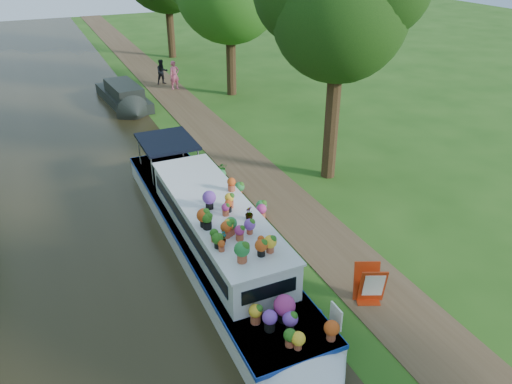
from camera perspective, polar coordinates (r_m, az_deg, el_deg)
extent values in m
plane|color=#224C13|center=(16.34, 2.37, -4.75)|extent=(100.00, 100.00, 0.00)
cube|color=black|center=(15.06, -18.80, -9.57)|extent=(10.00, 100.00, 0.02)
cube|color=#4A3722|center=(16.83, 6.04, -3.77)|extent=(2.20, 100.00, 0.03)
cube|color=silver|center=(15.59, -5.47, -4.89)|extent=(2.20, 12.00, 0.75)
cube|color=navy|center=(15.42, -5.52, -3.90)|extent=(2.24, 12.04, 0.12)
cube|color=silver|center=(14.47, -4.56, -3.45)|extent=(1.80, 7.00, 1.05)
cube|color=silver|center=(14.19, -4.65, -1.54)|extent=(1.90, 7.10, 0.06)
cube|color=black|center=(14.72, -1.25, -2.45)|extent=(0.03, 6.40, 0.38)
cube|color=black|center=(14.20, -8.02, -3.96)|extent=(0.03, 6.40, 0.38)
cube|color=black|center=(18.59, -10.16, 5.70)|extent=(1.90, 2.40, 0.10)
cube|color=white|center=(11.71, 9.13, -13.85)|extent=(0.04, 0.45, 0.55)
imported|color=#215416|center=(12.38, -3.72, -5.19)|extent=(0.22, 0.22, 0.35)
imported|color=#215416|center=(13.32, -0.79, -2.43)|extent=(0.30, 0.30, 0.39)
cylinder|color=black|center=(19.41, 8.64, 7.91)|extent=(0.56, 0.56, 4.55)
sphere|color=black|center=(18.46, 9.55, 19.51)|extent=(4.80, 4.80, 4.80)
cylinder|color=black|center=(30.10, -2.86, 14.62)|extent=(0.56, 0.56, 3.85)
cylinder|color=black|center=(40.16, -9.75, 17.88)|extent=(0.56, 0.56, 4.20)
cube|color=black|center=(29.82, -14.91, 10.37)|extent=(2.25, 5.70, 0.56)
cube|color=black|center=(29.22, -14.88, 11.26)|extent=(1.67, 3.36, 0.65)
cube|color=#AD2A0C|center=(13.93, 12.60, -11.88)|extent=(0.75, 0.69, 0.03)
cube|color=#AD2A0C|center=(13.52, 13.16, -10.45)|extent=(0.73, 0.52, 1.08)
cube|color=#AD2A0C|center=(13.68, 12.51, -9.86)|extent=(0.73, 0.52, 1.08)
cube|color=white|center=(13.46, 13.30, -10.37)|extent=(0.55, 0.37, 0.75)
imported|color=#C6517B|center=(31.68, -9.30, 13.04)|extent=(0.68, 0.49, 1.72)
imported|color=black|center=(32.91, -10.68, 13.34)|extent=(0.79, 0.64, 1.55)
imported|color=#246A20|center=(20.27, -3.84, 2.78)|extent=(0.49, 0.46, 0.45)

